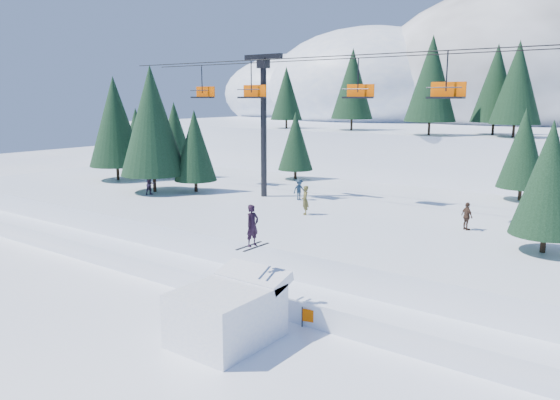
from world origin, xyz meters
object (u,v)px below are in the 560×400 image
Objects in this scene: banner_near at (333,320)px; chairlift at (404,105)px; jump_kicker at (228,311)px; banner_far at (519,369)px.

chairlift is at bearing 102.34° from banner_near.
jump_kicker reaches higher than banner_near.
banner_near and banner_far have the same top height.
chairlift is (0.26, 15.99, 8.09)m from jump_kicker.
banner_far is (10.41, 3.32, -0.69)m from jump_kicker.
banner_near is 7.34m from banner_far.
chairlift is 18.46m from banner_far.
chairlift reaches higher than banner_near.
jump_kicker is 10.95m from banner_far.
jump_kicker is 17.92m from chairlift.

